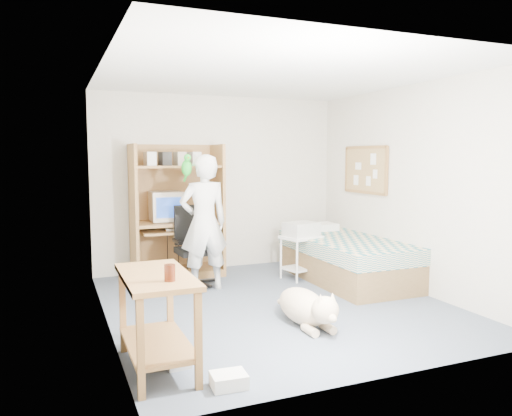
# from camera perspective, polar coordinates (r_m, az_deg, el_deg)

# --- Properties ---
(floor) EXTENTS (4.00, 4.00, 0.00)m
(floor) POSITION_cam_1_polar(r_m,az_deg,el_deg) (5.66, 2.25, -10.89)
(floor) COLOR #414B59
(floor) RESTS_ON ground
(wall_back) EXTENTS (3.60, 0.02, 2.50)m
(wall_back) POSITION_cam_1_polar(r_m,az_deg,el_deg) (7.30, -4.25, 2.88)
(wall_back) COLOR beige
(wall_back) RESTS_ON floor
(wall_right) EXTENTS (0.02, 4.00, 2.50)m
(wall_right) POSITION_cam_1_polar(r_m,az_deg,el_deg) (6.39, 17.15, 2.19)
(wall_right) COLOR beige
(wall_right) RESTS_ON floor
(wall_left) EXTENTS (0.02, 4.00, 2.50)m
(wall_left) POSITION_cam_1_polar(r_m,az_deg,el_deg) (4.96, -16.95, 1.17)
(wall_left) COLOR beige
(wall_left) RESTS_ON floor
(ceiling) EXTENTS (3.60, 4.00, 0.02)m
(ceiling) POSITION_cam_1_polar(r_m,az_deg,el_deg) (5.49, 2.36, 14.96)
(ceiling) COLOR white
(ceiling) RESTS_ON wall_back
(computer_hutch) EXTENTS (1.20, 0.63, 1.80)m
(computer_hutch) POSITION_cam_1_polar(r_m,az_deg,el_deg) (6.89, -9.08, -0.94)
(computer_hutch) COLOR brown
(computer_hutch) RESTS_ON floor
(bed) EXTENTS (1.02, 2.02, 0.66)m
(bed) POSITION_cam_1_polar(r_m,az_deg,el_deg) (6.72, 10.23, -5.74)
(bed) COLOR brown
(bed) RESTS_ON floor
(side_desk) EXTENTS (0.50, 1.00, 0.75)m
(side_desk) POSITION_cam_1_polar(r_m,az_deg,el_deg) (3.96, -11.27, -11.01)
(side_desk) COLOR brown
(side_desk) RESTS_ON floor
(corkboard) EXTENTS (0.04, 0.94, 0.66)m
(corkboard) POSITION_cam_1_polar(r_m,az_deg,el_deg) (7.09, 12.40, 4.28)
(corkboard) COLOR olive
(corkboard) RESTS_ON wall_right
(office_chair) EXTENTS (0.56, 0.56, 1.00)m
(office_chair) POSITION_cam_1_polar(r_m,az_deg,el_deg) (6.47, -7.15, -5.54)
(office_chair) COLOR black
(office_chair) RESTS_ON floor
(person) EXTENTS (0.63, 0.43, 1.66)m
(person) POSITION_cam_1_polar(r_m,az_deg,el_deg) (6.11, -5.99, -1.69)
(person) COLOR silver
(person) RESTS_ON floor
(parrot) EXTENTS (0.12, 0.21, 0.34)m
(parrot) POSITION_cam_1_polar(r_m,az_deg,el_deg) (6.02, -7.93, 4.74)
(parrot) COLOR #148914
(parrot) RESTS_ON person
(dog) EXTENTS (0.37, 1.11, 0.42)m
(dog) POSITION_cam_1_polar(r_m,az_deg,el_deg) (4.97, 5.73, -11.17)
(dog) COLOR #D0AF8B
(dog) RESTS_ON floor
(printer_cart) EXTENTS (0.56, 0.49, 0.58)m
(printer_cart) POSITION_cam_1_polar(r_m,az_deg,el_deg) (6.73, 5.17, -4.82)
(printer_cart) COLOR white
(printer_cart) RESTS_ON floor
(printer) EXTENTS (0.49, 0.41, 0.18)m
(printer) POSITION_cam_1_polar(r_m,az_deg,el_deg) (6.68, 5.19, -2.41)
(printer) COLOR #BABAB5
(printer) RESTS_ON printer_cart
(crt_monitor) EXTENTS (0.43, 0.46, 0.39)m
(crt_monitor) POSITION_cam_1_polar(r_m,az_deg,el_deg) (6.86, -10.24, 0.23)
(crt_monitor) COLOR beige
(crt_monitor) RESTS_ON computer_hutch
(keyboard) EXTENTS (0.46, 0.20, 0.03)m
(keyboard) POSITION_cam_1_polar(r_m,az_deg,el_deg) (6.77, -8.40, -2.35)
(keyboard) COLOR beige
(keyboard) RESTS_ON computer_hutch
(pencil_cup) EXTENTS (0.08, 0.08, 0.12)m
(pencil_cup) POSITION_cam_1_polar(r_m,az_deg,el_deg) (6.89, -6.42, -0.92)
(pencil_cup) COLOR gold
(pencil_cup) RESTS_ON computer_hutch
(drink_glass) EXTENTS (0.08, 0.08, 0.12)m
(drink_glass) POSITION_cam_1_polar(r_m,az_deg,el_deg) (3.65, -9.83, -7.31)
(drink_glass) COLOR #3E1609
(drink_glass) RESTS_ON side_desk
(floor_box_a) EXTENTS (0.26, 0.22, 0.10)m
(floor_box_a) POSITION_cam_1_polar(r_m,az_deg,el_deg) (3.77, -3.13, -19.06)
(floor_box_a) COLOR white
(floor_box_a) RESTS_ON floor
(floor_box_b) EXTENTS (0.19, 0.23, 0.08)m
(floor_box_b) POSITION_cam_1_polar(r_m,az_deg,el_deg) (4.14, -9.04, -16.86)
(floor_box_b) COLOR #A9AAA5
(floor_box_b) RESTS_ON floor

